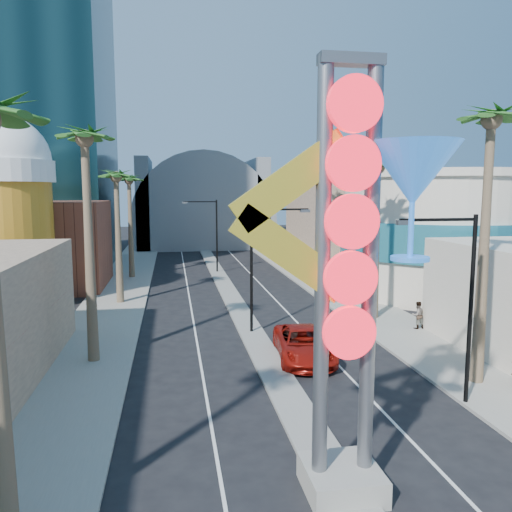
{
  "coord_description": "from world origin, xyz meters",
  "views": [
    {
      "loc": [
        -4.82,
        -10.24,
        8.91
      ],
      "look_at": [
        -0.01,
        18.22,
        5.16
      ],
      "focal_mm": 35.0,
      "sensor_mm": 36.0,
      "label": 1
    }
  ],
  "objects": [
    {
      "name": "sidewalk_west",
      "position": [
        -9.5,
        35.0,
        0.07
      ],
      "size": [
        5.0,
        100.0,
        0.15
      ],
      "primitive_type": "cube",
      "color": "gray",
      "rests_on": "ground"
    },
    {
      "name": "sidewalk_east",
      "position": [
        9.5,
        35.0,
        0.07
      ],
      "size": [
        5.0,
        100.0,
        0.15
      ],
      "primitive_type": "cube",
      "color": "gray",
      "rests_on": "ground"
    },
    {
      "name": "median",
      "position": [
        0.0,
        38.0,
        0.07
      ],
      "size": [
        1.6,
        84.0,
        0.15
      ],
      "primitive_type": "cube",
      "color": "gray",
      "rests_on": "ground"
    },
    {
      "name": "hotel_tower",
      "position": [
        -22.0,
        52.0,
        25.0
      ],
      "size": [
        20.0,
        20.0,
        50.0
      ],
      "primitive_type": "cube",
      "color": "black",
      "rests_on": "ground"
    },
    {
      "name": "brick_filler_west",
      "position": [
        -16.0,
        38.0,
        4.0
      ],
      "size": [
        10.0,
        10.0,
        8.0
      ],
      "primitive_type": "cube",
      "color": "brown",
      "rests_on": "ground"
    },
    {
      "name": "filler_east",
      "position": [
        16.0,
        48.0,
        5.0
      ],
      "size": [
        10.0,
        20.0,
        10.0
      ],
      "primitive_type": "cube",
      "color": "#8E715B",
      "rests_on": "ground"
    },
    {
      "name": "beer_mug",
      "position": [
        -17.0,
        30.0,
        7.84
      ],
      "size": [
        7.0,
        7.0,
        14.5
      ],
      "color": "#BE8019",
      "rests_on": "ground"
    },
    {
      "name": "turquoise_building",
      "position": [
        18.0,
        30.0,
        5.25
      ],
      "size": [
        16.6,
        16.6,
        10.6
      ],
      "color": "beige",
      "rests_on": "ground"
    },
    {
      "name": "canopy",
      "position": [
        0.0,
        72.0,
        4.31
      ],
      "size": [
        22.0,
        16.0,
        22.0
      ],
      "color": "slate",
      "rests_on": "ground"
    },
    {
      "name": "neon_sign",
      "position": [
        0.82,
        2.96,
        7.31
      ],
      "size": [
        6.53,
        2.6,
        12.55
      ],
      "color": "gray",
      "rests_on": "ground"
    },
    {
      "name": "streetlight_0",
      "position": [
        0.55,
        20.0,
        4.88
      ],
      "size": [
        3.79,
        0.25,
        8.0
      ],
      "color": "black",
      "rests_on": "ground"
    },
    {
      "name": "streetlight_1",
      "position": [
        -0.55,
        44.0,
        4.88
      ],
      "size": [
        3.79,
        0.25,
        8.0
      ],
      "color": "black",
      "rests_on": "ground"
    },
    {
      "name": "streetlight_2",
      "position": [
        6.72,
        8.0,
        4.83
      ],
      "size": [
        3.45,
        0.25,
        8.0
      ],
      "color": "black",
      "rests_on": "ground"
    },
    {
      "name": "palm_1",
      "position": [
        -9.0,
        16.0,
        10.82
      ],
      "size": [
        2.4,
        2.4,
        12.7
      ],
      "color": "brown",
      "rests_on": "ground"
    },
    {
      "name": "palm_2",
      "position": [
        -9.0,
        30.0,
        9.48
      ],
      "size": [
        2.4,
        2.4,
        11.2
      ],
      "color": "brown",
      "rests_on": "ground"
    },
    {
      "name": "palm_3",
      "position": [
        -9.0,
        42.0,
        9.48
      ],
      "size": [
        2.4,
        2.4,
        11.2
      ],
      "color": "brown",
      "rests_on": "ground"
    },
    {
      "name": "palm_5",
      "position": [
        9.0,
        10.0,
        11.27
      ],
      "size": [
        2.4,
        2.4,
        13.2
      ],
      "color": "brown",
      "rests_on": "ground"
    },
    {
      "name": "palm_6",
      "position": [
        9.0,
        22.0,
        9.93
      ],
      "size": [
        2.4,
        2.4,
        11.7
      ],
      "color": "brown",
      "rests_on": "ground"
    },
    {
      "name": "palm_7",
      "position": [
        9.0,
        34.0,
        10.82
      ],
      "size": [
        2.4,
        2.4,
        12.7
      ],
      "color": "brown",
      "rests_on": "ground"
    },
    {
      "name": "red_pickup",
      "position": [
        1.97,
        14.67,
        0.84
      ],
      "size": [
        3.38,
        6.32,
        1.69
      ],
      "primitive_type": "imported",
      "rotation": [
        0.0,
        0.0,
        -0.1
      ],
      "color": "#9A140B",
      "rests_on": "ground"
    },
    {
      "name": "pedestrian_b",
      "position": [
        10.62,
        18.82,
        1.03
      ],
      "size": [
        0.94,
        0.77,
        1.76
      ],
      "primitive_type": "imported",
      "rotation": [
        0.0,
        0.0,
        3.28
      ],
      "color": "gray",
      "rests_on": "sidewalk_east"
    }
  ]
}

